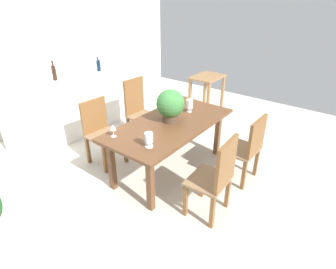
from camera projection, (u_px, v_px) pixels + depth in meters
name	position (u px, v px, depth m)	size (l,w,h in m)	color
ground_plane	(159.00, 164.00, 4.13)	(7.04, 7.04, 0.00)	beige
back_wall	(43.00, 52.00, 4.92)	(6.40, 0.10, 2.60)	silver
dining_table	(170.00, 129.00, 3.72)	(1.83, 0.91, 0.73)	brown
chair_far_right	(139.00, 108.00, 4.57)	(0.46, 0.52, 1.03)	brown
chair_near_right	(248.00, 146.00, 3.56)	(0.47, 0.42, 0.92)	brown
chair_far_left	(100.00, 129.00, 4.01)	(0.47, 0.49, 0.93)	brown
chair_near_left	(217.00, 175.00, 2.98)	(0.49, 0.43, 0.97)	brown
flower_centerpiece	(170.00, 105.00, 3.61)	(0.37, 0.37, 0.43)	#4C3828
crystal_vase_left	(190.00, 104.00, 3.95)	(0.10, 0.10, 0.18)	silver
crystal_vase_center_near	(149.00, 139.00, 3.08)	(0.10, 0.10, 0.17)	silver
wine_glass	(113.00, 128.00, 3.29)	(0.07, 0.07, 0.16)	silver
kitchen_counter	(65.00, 109.00, 4.72)	(1.92, 0.58, 0.99)	white
wine_bottle_amber	(54.00, 73.00, 4.43)	(0.06, 0.06, 0.31)	black
wine_bottle_green	(37.00, 77.00, 4.30)	(0.08, 0.08, 0.26)	#B2BFB7
wine_bottle_dark	(99.00, 65.00, 4.92)	(0.07, 0.07, 0.25)	#0F1E38
side_table	(207.00, 85.00, 5.65)	(0.67, 0.50, 0.74)	olive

